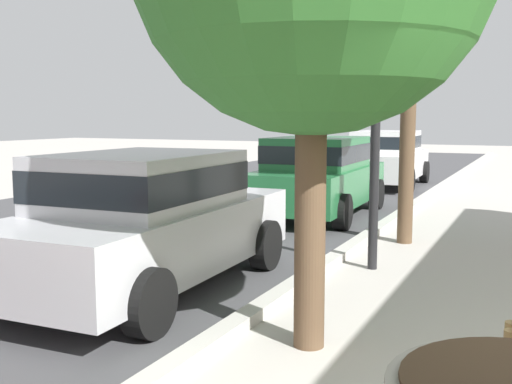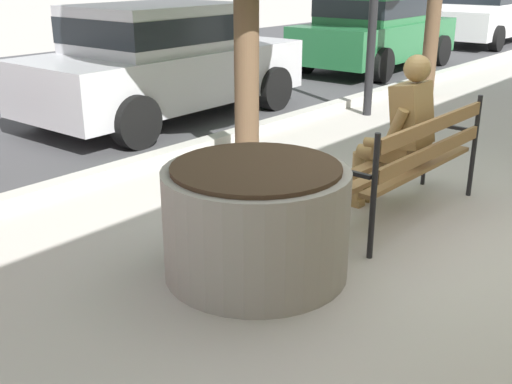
{
  "view_description": "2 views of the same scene",
  "coord_description": "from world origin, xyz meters",
  "px_view_note": "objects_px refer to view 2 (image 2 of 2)",
  "views": [
    {
      "loc": [
        -4.17,
        0.44,
        1.95
      ],
      "look_at": [
        4.22,
        4.41,
        0.8
      ],
      "focal_mm": 42.65,
      "sensor_mm": 36.0,
      "label": 1
    },
    {
      "loc": [
        -4.34,
        -2.1,
        2.04
      ],
      "look_at": [
        -1.36,
        0.43,
        0.6
      ],
      "focal_mm": 43.42,
      "sensor_mm": 36.0,
      "label": 2
    }
  ],
  "objects_px": {
    "bronze_statue_seated": "(395,137)",
    "parked_car_white": "(484,12)",
    "parked_car_green": "(375,28)",
    "parked_car_silver": "(163,58)",
    "park_bench": "(413,157)",
    "concrete_planter": "(256,221)"
  },
  "relations": [
    {
      "from": "park_bench",
      "to": "parked_car_green",
      "type": "bearing_deg",
      "value": 32.31
    },
    {
      "from": "concrete_planter",
      "to": "parked_car_silver",
      "type": "height_order",
      "value": "parked_car_silver"
    },
    {
      "from": "park_bench",
      "to": "concrete_planter",
      "type": "distance_m",
      "value": 1.64
    },
    {
      "from": "bronze_statue_seated",
      "to": "parked_car_green",
      "type": "height_order",
      "value": "parked_car_green"
    },
    {
      "from": "parked_car_white",
      "to": "bronze_statue_seated",
      "type": "bearing_deg",
      "value": -161.78
    },
    {
      "from": "park_bench",
      "to": "parked_car_silver",
      "type": "bearing_deg",
      "value": 75.31
    },
    {
      "from": "concrete_planter",
      "to": "parked_car_white",
      "type": "xyz_separation_m",
      "value": [
        14.18,
        3.98,
        0.45
      ]
    },
    {
      "from": "parked_car_silver",
      "to": "parked_car_green",
      "type": "height_order",
      "value": "same"
    },
    {
      "from": "parked_car_silver",
      "to": "parked_car_green",
      "type": "distance_m",
      "value": 5.71
    },
    {
      "from": "parked_car_silver",
      "to": "parked_car_white",
      "type": "height_order",
      "value": "same"
    },
    {
      "from": "parked_car_white",
      "to": "concrete_planter",
      "type": "bearing_deg",
      "value": -164.32
    },
    {
      "from": "parked_car_silver",
      "to": "parked_car_white",
      "type": "relative_size",
      "value": 1.0
    },
    {
      "from": "park_bench",
      "to": "bronze_statue_seated",
      "type": "bearing_deg",
      "value": 71.34
    },
    {
      "from": "bronze_statue_seated",
      "to": "parked_car_white",
      "type": "height_order",
      "value": "parked_car_white"
    },
    {
      "from": "bronze_statue_seated",
      "to": "parked_car_white",
      "type": "distance_m",
      "value": 13.17
    },
    {
      "from": "bronze_statue_seated",
      "to": "parked_car_green",
      "type": "bearing_deg",
      "value": 31.28
    },
    {
      "from": "parked_car_green",
      "to": "parked_car_silver",
      "type": "bearing_deg",
      "value": 180.0
    },
    {
      "from": "parked_car_silver",
      "to": "park_bench",
      "type": "bearing_deg",
      "value": -104.69
    },
    {
      "from": "bronze_statue_seated",
      "to": "concrete_planter",
      "type": "bearing_deg",
      "value": 175.32
    },
    {
      "from": "bronze_statue_seated",
      "to": "parked_car_green",
      "type": "relative_size",
      "value": 0.33
    },
    {
      "from": "park_bench",
      "to": "bronze_statue_seated",
      "type": "distance_m",
      "value": 0.26
    },
    {
      "from": "concrete_planter",
      "to": "parked_car_silver",
      "type": "distance_m",
      "value": 4.85
    }
  ]
}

